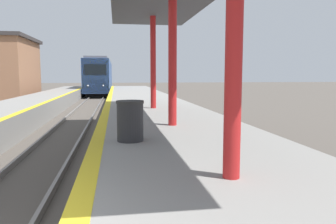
{
  "coord_description": "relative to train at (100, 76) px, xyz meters",
  "views": [
    {
      "loc": [
        2.08,
        -2.78,
        2.49
      ],
      "look_at": [
        4.66,
        13.47,
        0.61
      ],
      "focal_mm": 35.0,
      "sensor_mm": 36.0,
      "label": 1
    }
  ],
  "objects": [
    {
      "name": "train",
      "position": [
        0.0,
        0.0,
        0.0
      ],
      "size": [
        2.79,
        20.88,
        4.43
      ],
      "color": "black",
      "rests_on": "ground"
    },
    {
      "name": "trash_bin",
      "position": [
        2.37,
        -37.45,
        -0.77
      ],
      "size": [
        0.61,
        0.61,
        0.89
      ],
      "color": "#262628",
      "rests_on": "platform_right"
    }
  ]
}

